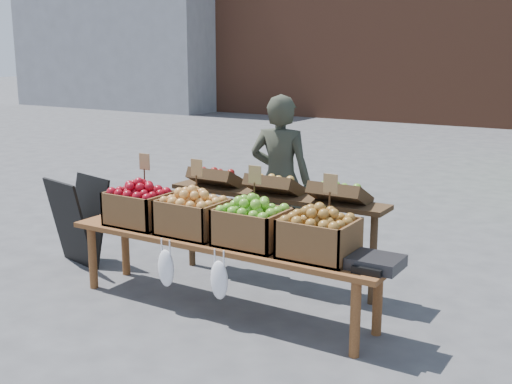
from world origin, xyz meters
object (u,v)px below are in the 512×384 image
Objects in this scene: vendor at (280,179)px; back_table at (275,225)px; display_bench at (222,275)px; crate_golden_apples at (140,208)px; crate_red_apples at (252,227)px; weighing_scale at (376,262)px; chalkboard_sign at (79,221)px; crate_green_apples at (319,238)px; crate_russet_pears at (193,217)px.

vendor is 0.69m from back_table.
crate_golden_apples is (-0.82, 0.00, 0.42)m from display_bench.
crate_red_apples is 0.98m from weighing_scale.
chalkboard_sign is 1.68× the size of crate_green_apples.
vendor is 0.59× the size of display_bench.
crate_red_apples is at bearing 0.00° from display_bench.
crate_russet_pears is 1.53m from weighing_scale.
crate_golden_apples and crate_red_apples have the same top height.
back_table is (1.84, 0.52, 0.10)m from chalkboard_sign.
crate_golden_apples is 1.00× the size of crate_green_apples.
display_bench is 0.93m from crate_green_apples.
chalkboard_sign is at bearing 22.13° from vendor.
vendor is 1.90× the size of chalkboard_sign.
crate_red_apples is 1.00× the size of crate_green_apples.
crate_golden_apples and crate_green_apples have the same top height.
vendor is 4.70× the size of weighing_scale.
chalkboard_sign is at bearing 168.25° from crate_golden_apples.
crate_red_apples reaches higher than display_bench.
vendor is at bearing 48.07° from chalkboard_sign.
display_bench is at bearing 180.00° from crate_green_apples.
crate_golden_apples is at bearing -140.67° from back_table.
back_table is 4.20× the size of crate_red_apples.
chalkboard_sign is 1.91m from back_table.
back_table is at bearing 65.45° from crate_russet_pears.
crate_russet_pears is 1.10m from crate_green_apples.
crate_russet_pears is at bearing 0.00° from crate_golden_apples.
vendor reaches higher than crate_red_apples.
crate_russet_pears is at bearing 180.00° from weighing_scale.
vendor is 0.76× the size of back_table.
crate_red_apples is (0.22, -0.72, 0.19)m from back_table.
crate_golden_apples is 1.00× the size of crate_red_apples.
crate_russet_pears reaches higher than chalkboard_sign.
crate_green_apples reaches higher than chalkboard_sign.
vendor reaches higher than weighing_scale.
crate_green_apples is (0.77, -0.72, 0.19)m from back_table.
vendor is 3.20× the size of crate_red_apples.
vendor is at bearing 64.85° from crate_golden_apples.
crate_golden_apples is 1.10m from crate_red_apples.
crate_green_apples is (1.65, 0.00, 0.00)m from crate_golden_apples.
back_table is 0.76m from display_bench.
crate_green_apples is at bearing 0.00° from crate_red_apples.
vendor is 1.43m from crate_golden_apples.
chalkboard_sign reaches higher than weighing_scale.
crate_russet_pears is (1.51, -0.20, 0.29)m from chalkboard_sign.
weighing_scale is (1.47, -1.29, -0.19)m from vendor.
back_table is 0.78m from crate_red_apples.
crate_green_apples is at bearing 116.22° from vendor.
crate_green_apples reaches higher than weighing_scale.
display_bench is at bearing -94.27° from back_table.
crate_golden_apples is at bearing 180.00° from crate_red_apples.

